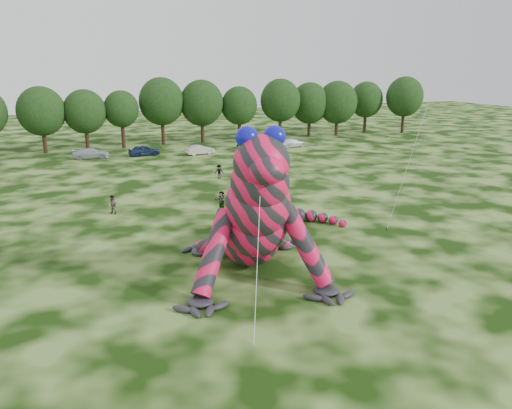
{
  "coord_description": "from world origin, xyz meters",
  "views": [
    {
      "loc": [
        -7.29,
        -21.03,
        12.42
      ],
      "look_at": [
        3.41,
        6.83,
        4.0
      ],
      "focal_mm": 35.0,
      "sensor_mm": 36.0,
      "label": 1
    }
  ],
  "objects": [
    {
      "name": "car_5",
      "position": [
        10.48,
        47.47,
        0.67
      ],
      "size": [
        4.26,
        2.06,
        1.34
      ],
      "primitive_type": "imported",
      "rotation": [
        0.0,
        0.0,
        1.73
      ],
      "color": "beige",
      "rests_on": "ground"
    },
    {
      "name": "ground",
      "position": [
        0.0,
        0.0,
        0.0
      ],
      "size": [
        240.0,
        240.0,
        0.0
      ],
      "primitive_type": "plane",
      "color": "#16330A",
      "rests_on": "ground"
    },
    {
      "name": "tree_12",
      "position": [
        20.01,
        57.74,
        4.49
      ],
      "size": [
        5.99,
        5.39,
        8.97
      ],
      "primitive_type": null,
      "color": "black",
      "rests_on": "ground"
    },
    {
      "name": "tree_15",
      "position": [
        38.47,
        57.77,
        4.82
      ],
      "size": [
        7.17,
        6.45,
        9.63
      ],
      "primitive_type": null,
      "color": "black",
      "rests_on": "ground"
    },
    {
      "name": "tree_7",
      "position": [
        -10.08,
        56.8,
        4.74
      ],
      "size": [
        6.68,
        6.01,
        9.48
      ],
      "primitive_type": null,
      "color": "black",
      "rests_on": "ground"
    },
    {
      "name": "tree_16",
      "position": [
        45.45,
        59.37,
        4.69
      ],
      "size": [
        6.26,
        5.63,
        9.37
      ],
      "primitive_type": null,
      "color": "black",
      "rests_on": "ground"
    },
    {
      "name": "tree_8",
      "position": [
        -4.22,
        56.99,
        4.47
      ],
      "size": [
        6.14,
        5.53,
        8.94
      ],
      "primitive_type": null,
      "color": "black",
      "rests_on": "ground"
    },
    {
      "name": "spectator_3",
      "position": [
        10.89,
        30.14,
        0.91
      ],
      "size": [
        1.13,
        0.63,
        1.82
      ],
      "primitive_type": "imported",
      "rotation": [
        0.0,
        0.0,
        6.1
      ],
      "color": "gray",
      "rests_on": "ground"
    },
    {
      "name": "spectator_1",
      "position": [
        -4.03,
        21.63,
        0.83
      ],
      "size": [
        1.01,
        1.01,
        1.65
      ],
      "primitive_type": "imported",
      "rotation": [
        0.0,
        0.0,
        5.52
      ],
      "color": "gray",
      "rests_on": "ground"
    },
    {
      "name": "tree_11",
      "position": [
        13.79,
        58.2,
        5.03
      ],
      "size": [
        7.01,
        6.31,
        10.07
      ],
      "primitive_type": null,
      "color": "black",
      "rests_on": "ground"
    },
    {
      "name": "car_3",
      "position": [
        -4.2,
        49.72,
        0.72
      ],
      "size": [
        5.17,
        2.64,
        1.44
      ],
      "primitive_type": "imported",
      "rotation": [
        0.0,
        0.0,
        1.44
      ],
      "color": "#B0B4BA",
      "rests_on": "ground"
    },
    {
      "name": "spectator_2",
      "position": [
        8.49,
        31.56,
        0.8
      ],
      "size": [
        1.17,
        0.94,
        1.59
      ],
      "primitive_type": "imported",
      "rotation": [
        0.0,
        0.0,
        5.9
      ],
      "color": "gray",
      "rests_on": "ground"
    },
    {
      "name": "spectator_5",
      "position": [
        4.81,
        18.78,
        0.94
      ],
      "size": [
        1.21,
        1.83,
        1.89
      ],
      "primitive_type": "imported",
      "rotation": [
        0.0,
        0.0,
        5.12
      ],
      "color": "gray",
      "rests_on": "ground"
    },
    {
      "name": "tree_14",
      "position": [
        33.46,
        58.72,
        4.7
      ],
      "size": [
        6.82,
        6.14,
        9.4
      ],
      "primitive_type": null,
      "color": "black",
      "rests_on": "ground"
    },
    {
      "name": "car_7",
      "position": [
        25.49,
        48.72,
        0.67
      ],
      "size": [
        4.86,
        2.51,
        1.35
      ],
      "primitive_type": "imported",
      "rotation": [
        0.0,
        0.0,
        1.71
      ],
      "color": "white",
      "rests_on": "ground"
    },
    {
      "name": "tree_10",
      "position": [
        7.4,
        58.58,
        5.25
      ],
      "size": [
        7.09,
        6.38,
        10.5
      ],
      "primitive_type": null,
      "color": "black",
      "rests_on": "ground"
    },
    {
      "name": "tree_13",
      "position": [
        27.13,
        57.13,
        5.06
      ],
      "size": [
        6.83,
        6.15,
        10.13
      ],
      "primitive_type": null,
      "color": "black",
      "rests_on": "ground"
    },
    {
      "name": "tree_17",
      "position": [
        51.95,
        56.66,
        5.15
      ],
      "size": [
        6.98,
        6.28,
        10.3
      ],
      "primitive_type": null,
      "color": "black",
      "rests_on": "ground"
    },
    {
      "name": "inflatable_gecko",
      "position": [
        3.15,
        7.83,
        4.67
      ],
      "size": [
        18.78,
        21.16,
        9.34
      ],
      "primitive_type": null,
      "rotation": [
        0.0,
        0.0,
        -0.18
      ],
      "color": "#EA134A",
      "rests_on": "ground"
    },
    {
      "name": "car_4",
      "position": [
        2.94,
        49.47,
        0.73
      ],
      "size": [
        4.51,
        2.34,
        1.46
      ],
      "primitive_type": "imported",
      "rotation": [
        0.0,
        0.0,
        1.72
      ],
      "color": "#18274B",
      "rests_on": "ground"
    },
    {
      "name": "car_6",
      "position": [
        18.91,
        48.68,
        0.64
      ],
      "size": [
        4.9,
        2.9,
        1.28
      ],
      "primitive_type": "imported",
      "rotation": [
        0.0,
        0.0,
        1.75
      ],
      "color": "#2A2A2D",
      "rests_on": "ground"
    },
    {
      "name": "tree_9",
      "position": [
        1.06,
        57.35,
        4.34
      ],
      "size": [
        5.27,
        4.74,
        8.68
      ],
      "primitive_type": null,
      "color": "black",
      "rests_on": "ground"
    }
  ]
}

